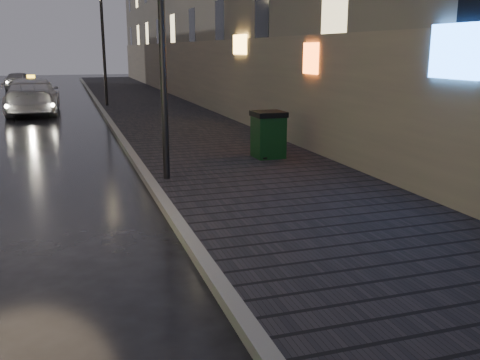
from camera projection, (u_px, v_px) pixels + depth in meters
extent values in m
plane|color=black|center=(94.00, 340.00, 5.35)|extent=(120.00, 120.00, 0.00)
cube|color=black|center=(152.00, 108.00, 25.90)|extent=(4.60, 58.00, 0.15)
cube|color=slate|center=(101.00, 109.00, 25.17)|extent=(0.20, 58.00, 0.15)
cylinder|color=black|center=(163.00, 59.00, 10.82)|extent=(0.14, 0.14, 5.00)
cylinder|color=black|center=(104.00, 53.00, 25.59)|extent=(0.14, 0.14, 5.00)
cube|color=black|center=(268.00, 137.00, 13.52)|extent=(0.72, 0.72, 1.04)
cube|color=black|center=(269.00, 114.00, 13.38)|extent=(0.77, 0.77, 0.13)
imported|color=silver|center=(33.00, 96.00, 23.99)|extent=(2.31, 5.49, 1.58)
imported|color=#94939A|center=(19.00, 80.00, 38.67)|extent=(1.97, 3.91, 1.28)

